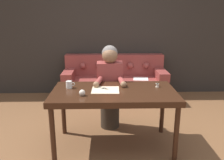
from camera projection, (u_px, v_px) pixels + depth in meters
name	position (u px, v px, depth m)	size (l,w,h in m)	color
ground_plane	(117.00, 146.00, 3.07)	(16.00, 16.00, 0.00)	brown
wall_back	(113.00, 32.00, 4.83)	(8.00, 0.06, 2.60)	#2D2823
dining_table	(114.00, 96.00, 2.91)	(1.51, 0.81, 0.75)	#381E11
couch	(115.00, 83.00, 4.73)	(1.98, 0.77, 0.86)	brown
person	(110.00, 87.00, 3.43)	(0.43, 0.59, 1.23)	#33281E
pattern_paper_main	(105.00, 90.00, 2.91)	(0.34, 0.30, 0.00)	beige
scissors	(106.00, 89.00, 2.94)	(0.21, 0.18, 0.01)	silver
mug	(69.00, 85.00, 2.98)	(0.11, 0.08, 0.09)	silver
thread_spool	(157.00, 85.00, 3.03)	(0.04, 0.04, 0.05)	beige
pin_cushion	(82.00, 93.00, 2.70)	(0.07, 0.07, 0.07)	#4C3828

